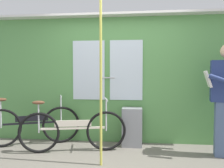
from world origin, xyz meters
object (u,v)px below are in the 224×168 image
at_px(trash_bin_by_wall, 132,127).
at_px(handrail_pole, 101,82).
at_px(bicycle_near_door, 32,125).
at_px(bicycle_leaning_behind, 72,130).

xyz_separation_m(trash_bin_by_wall, handrail_pole, (-0.42, -0.89, 0.82)).
xyz_separation_m(bicycle_near_door, trash_bin_by_wall, (1.80, 0.16, -0.03)).
relative_size(bicycle_leaning_behind, trash_bin_by_wall, 2.54).
relative_size(bicycle_near_door, bicycle_leaning_behind, 0.93).
bearing_deg(handrail_pole, bicycle_leaning_behind, 139.20).
relative_size(bicycle_near_door, handrail_pole, 0.69).
bearing_deg(bicycle_leaning_behind, handrail_pole, -53.16).
distance_m(bicycle_near_door, bicycle_leaning_behind, 0.87).
relative_size(bicycle_near_door, trash_bin_by_wall, 2.36).
bearing_deg(trash_bin_by_wall, handrail_pole, -115.19).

